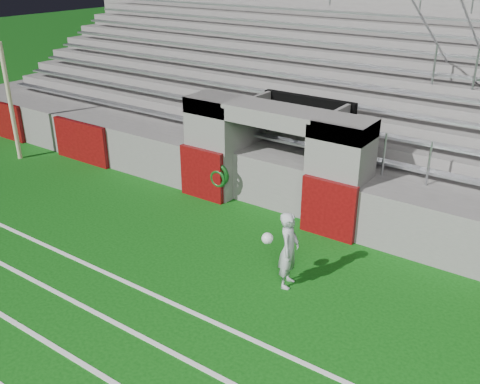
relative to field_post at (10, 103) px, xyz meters
The scene contains 5 objects.
ground 8.75m from the field_post, 13.37° to the right, with size 90.00×90.00×0.00m, color #0C480C.
field_post is the anchor object (origin of this frame).
stadium_structure 10.26m from the field_post, 35.71° to the left, with size 26.00×8.48×5.42m.
goalkeeper_with_ball 10.50m from the field_post, ahead, with size 0.70×0.65×1.54m.
hose_coil 7.22m from the field_post, ahead, with size 0.59×0.15×0.63m.
Camera 1 is at (6.30, -6.92, 5.88)m, focal length 40.00 mm.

